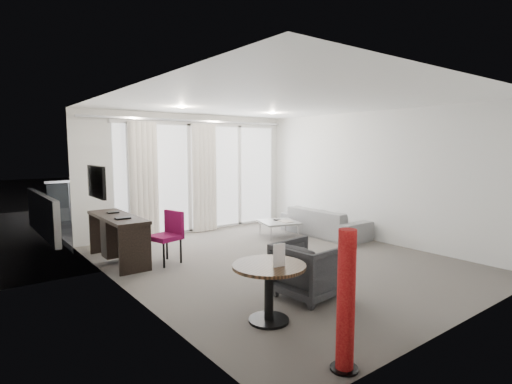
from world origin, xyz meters
TOP-DOWN VIEW (x-y plane):
  - floor at (0.00, 0.00)m, footprint 5.00×6.00m
  - ceiling at (0.00, 0.00)m, footprint 5.00×6.00m
  - wall_left at (-2.50, 0.00)m, footprint 0.00×6.00m
  - wall_right at (2.50, 0.00)m, footprint 0.00×6.00m
  - wall_front at (0.00, -3.00)m, footprint 5.00×0.00m
  - window_panel at (0.30, 2.98)m, footprint 4.00×0.02m
  - window_frame at (0.30, 2.97)m, footprint 4.10×0.06m
  - curtain_left at (-1.15, 2.82)m, footprint 0.60×0.20m
  - curtain_right at (0.25, 2.82)m, footprint 0.60×0.20m
  - curtain_track at (0.00, 2.82)m, footprint 4.80×0.04m
  - downlight_a at (-0.90, 1.60)m, footprint 0.12×0.12m
  - downlight_b at (1.20, 1.60)m, footprint 0.12×0.12m
  - desk at (-2.12, 1.56)m, footprint 0.51×1.63m
  - tv at (-2.46, 1.45)m, footprint 0.05×0.80m
  - desk_chair at (-1.55, 1.00)m, footprint 0.56×0.54m
  - round_table at (-1.59, -1.71)m, footprint 0.82×0.82m
  - menu_card at (-1.55, -1.83)m, footprint 0.14×0.05m
  - red_lamp at (-1.68, -2.83)m, footprint 0.29×0.29m
  - tub_armchair at (-0.72, -1.45)m, footprint 0.83×0.81m
  - coffee_table at (1.17, 1.35)m, footprint 0.92×0.92m
  - remote at (1.21, 1.43)m, footprint 0.11×0.18m
  - magazine at (1.26, 1.22)m, footprint 0.27×0.33m
  - sofa at (2.06, 0.88)m, footprint 0.78×1.99m
  - terrace_slab at (0.30, 4.50)m, footprint 5.60×3.00m
  - rattan_chair_a at (0.82, 3.94)m, footprint 0.54×0.54m
  - rattan_chair_b at (1.56, 4.35)m, footprint 0.74×0.74m
  - rattan_table at (1.31, 4.17)m, footprint 0.54×0.54m
  - balustrade at (0.30, 5.95)m, footprint 5.50×0.06m

SIDE VIEW (x-z plane):
  - terrace_slab at x=0.30m, z-range -0.12..0.00m
  - floor at x=0.00m, z-range 0.00..0.00m
  - coffee_table at x=1.17m, z-range 0.00..0.33m
  - rattan_table at x=1.31m, z-range 0.00..0.52m
  - sofa at x=2.06m, z-range 0.00..0.58m
  - round_table at x=-1.59m, z-range 0.00..0.64m
  - tub_armchair at x=-0.72m, z-range 0.00..0.70m
  - remote at x=1.21m, z-range 0.35..0.37m
  - magazine at x=1.26m, z-range 0.35..0.37m
  - desk at x=-2.12m, z-range 0.00..0.77m
  - rattan_chair_a at x=0.82m, z-range 0.00..0.78m
  - desk_chair at x=-1.55m, z-range 0.00..0.85m
  - rattan_chair_b at x=1.56m, z-range 0.00..0.89m
  - balustrade at x=0.30m, z-range -0.02..1.02m
  - red_lamp at x=-1.68m, z-range 0.00..1.22m
  - menu_card at x=-1.55m, z-range 0.60..0.84m
  - window_panel at x=0.30m, z-range 0.01..2.39m
  - curtain_left at x=-1.15m, z-range 0.01..2.39m
  - curtain_right at x=0.25m, z-range 0.01..2.39m
  - window_frame at x=0.30m, z-range -0.02..2.42m
  - wall_left at x=-2.50m, z-range 0.00..2.60m
  - wall_right at x=2.50m, z-range 0.00..2.60m
  - wall_front at x=0.00m, z-range 0.00..2.60m
  - tv at x=-2.46m, z-range 1.10..1.60m
  - curtain_track at x=0.00m, z-range 2.43..2.47m
  - downlight_a at x=-0.90m, z-range 2.58..2.60m
  - downlight_b at x=1.20m, z-range 2.58..2.60m
  - ceiling at x=0.00m, z-range 2.60..2.60m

